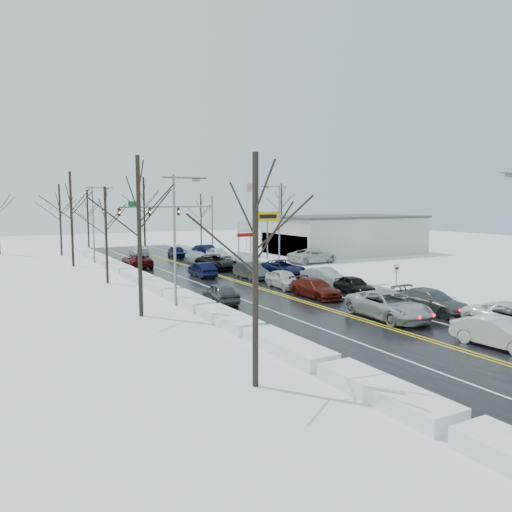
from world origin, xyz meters
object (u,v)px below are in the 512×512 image
oncoming_car_0 (202,277)px  flagpole (247,210)px  traffic_signal_mast (178,214)px  dealership_building (344,235)px  tires_plus_sign (267,220)px

oncoming_car_0 → flagpole: bearing=-125.4°
traffic_signal_mast → oncoming_car_0: (-5.17, -20.61, -5.48)m
flagpole → oncoming_car_0: size_ratio=2.36×
dealership_building → oncoming_car_0: 27.93m
traffic_signal_mast → flagpole: flagpole is taller
traffic_signal_mast → oncoming_car_0: 21.94m
dealership_building → flagpole: bearing=126.3°
traffic_signal_mast → dealership_building: traffic_signal_mast is taller
tires_plus_sign → dealership_building: 13.82m
tires_plus_sign → flagpole: size_ratio=0.60×
flagpole → dealership_building: 15.24m
tires_plus_sign → dealership_building: size_ratio=0.29×
dealership_building → oncoming_car_0: size_ratio=4.81×
dealership_building → oncoming_car_0: dealership_building is taller
flagpole → oncoming_car_0: flagpole is taller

